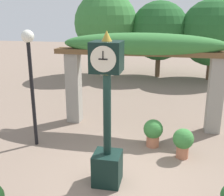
% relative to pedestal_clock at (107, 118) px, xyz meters
% --- Properties ---
extents(ground_plane, '(60.00, 60.00, 0.00)m').
position_rel_pedestal_clock_xyz_m(ground_plane, '(0.35, 0.21, -1.54)').
color(ground_plane, '#7F6B5B').
extents(pedestal_clock, '(0.59, 0.64, 3.31)m').
position_rel_pedestal_clock_xyz_m(pedestal_clock, '(0.00, 0.00, 0.00)').
color(pedestal_clock, black).
rests_on(pedestal_clock, ground).
extents(pergola, '(5.62, 1.04, 3.05)m').
position_rel_pedestal_clock_xyz_m(pergola, '(0.35, 3.45, 0.86)').
color(pergola, gray).
rests_on(pergola, ground).
extents(potted_plant_near_right, '(0.55, 0.55, 0.79)m').
position_rel_pedestal_clock_xyz_m(potted_plant_near_right, '(0.86, 2.01, -1.09)').
color(potted_plant_near_right, '#B26B4C').
rests_on(potted_plant_near_right, ground).
extents(potted_plant_far_right, '(0.53, 0.53, 0.80)m').
position_rel_pedestal_clock_xyz_m(potted_plant_far_right, '(1.66, 1.50, -1.08)').
color(potted_plant_far_right, '#B26B4C').
rests_on(potted_plant_far_right, ground).
extents(lamp_post, '(0.33, 0.33, 3.22)m').
position_rel_pedestal_clock_xyz_m(lamp_post, '(-2.42, 1.47, 0.80)').
color(lamp_post, black).
rests_on(lamp_post, ground).
extents(tree_line, '(9.59, 3.73, 4.88)m').
position_rel_pedestal_clock_xyz_m(tree_line, '(0.43, 11.14, 1.24)').
color(tree_line, brown).
rests_on(tree_line, ground).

